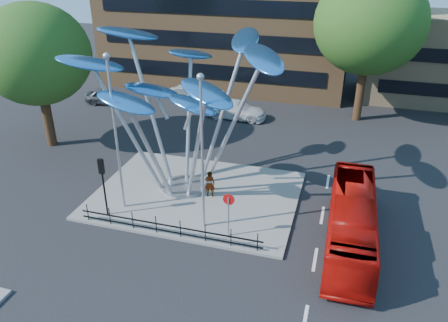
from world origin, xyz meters
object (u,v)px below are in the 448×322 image
(pedestrian, at_px, (210,184))
(parked_car_right, at_px, (236,110))
(no_entry_sign_island, at_px, (229,208))
(leaf_sculpture, at_px, (179,80))
(red_bus, at_px, (351,221))
(tree_left, at_px, (36,55))
(parked_car_left, at_px, (108,97))
(parked_car_mid, at_px, (188,93))
(traffic_light_island, at_px, (102,175))
(tree_right, at_px, (370,23))
(street_lamp_left, at_px, (114,122))
(street_lamp_right, at_px, (202,141))

(pedestrian, relative_size, parked_car_right, 0.31)
(no_entry_sign_island, distance_m, pedestrian, 4.14)
(leaf_sculpture, bearing_deg, red_bus, -15.85)
(tree_left, bearing_deg, parked_car_left, 93.86)
(pedestrian, distance_m, parked_car_mid, 18.73)
(traffic_light_island, relative_size, parked_car_right, 0.64)
(tree_right, height_order, street_lamp_left, tree_right)
(parked_car_left, bearing_deg, leaf_sculpture, -142.82)
(tree_right, bearing_deg, parked_car_left, -173.82)
(tree_left, xyz_separation_m, street_lamp_right, (14.50, -7.00, -1.70))
(parked_car_mid, height_order, parked_car_right, parked_car_right)
(parked_car_left, bearing_deg, no_entry_sign_island, -142.82)
(leaf_sculpture, distance_m, no_entry_sign_island, 7.71)
(traffic_light_island, height_order, pedestrian, traffic_light_island)
(tree_right, xyz_separation_m, parked_car_left, (-22.64, -2.45, -7.31))
(no_entry_sign_island, bearing_deg, parked_car_left, 134.34)
(tree_right, relative_size, leaf_sculpture, 0.95)
(leaf_sculpture, relative_size, traffic_light_island, 3.71)
(tree_left, relative_size, street_lamp_right, 1.24)
(no_entry_sign_island, bearing_deg, traffic_light_island, -179.87)
(tree_right, height_order, street_lamp_right, tree_right)
(street_lamp_left, xyz_separation_m, red_bus, (12.47, 0.33, -4.05))
(street_lamp_right, height_order, pedestrian, street_lamp_right)
(street_lamp_right, distance_m, pedestrian, 5.11)
(street_lamp_left, height_order, parked_car_mid, street_lamp_left)
(street_lamp_left, distance_m, traffic_light_island, 2.96)
(tree_left, xyz_separation_m, traffic_light_island, (9.00, -7.50, -4.18))
(traffic_light_island, relative_size, parked_car_mid, 0.88)
(street_lamp_right, bearing_deg, red_bus, 6.33)
(street_lamp_right, relative_size, pedestrian, 5.00)
(tree_right, bearing_deg, red_bus, -90.08)
(traffic_light_island, distance_m, red_bus, 13.11)
(leaf_sculpture, bearing_deg, no_entry_sign_island, -45.67)
(parked_car_mid, bearing_deg, leaf_sculpture, -166.18)
(tree_left, relative_size, parked_car_mid, 2.66)
(tree_right, bearing_deg, tree_left, -151.39)
(pedestrian, xyz_separation_m, parked_car_right, (-1.99, 13.38, -0.21))
(street_lamp_right, relative_size, parked_car_mid, 2.14)
(parked_car_left, bearing_deg, pedestrian, -140.26)
(no_entry_sign_island, bearing_deg, parked_car_mid, 115.85)
(pedestrian, bearing_deg, no_entry_sign_island, 111.42)
(street_lamp_left, xyz_separation_m, pedestrian, (4.37, 2.47, -4.38))
(red_bus, height_order, parked_car_mid, red_bus)
(parked_car_mid, bearing_deg, tree_right, -99.51)
(tree_right, height_order, tree_left, tree_right)
(street_lamp_right, bearing_deg, pedestrian, 102.00)
(traffic_light_island, relative_size, no_entry_sign_island, 1.40)
(traffic_light_island, height_order, no_entry_sign_island, traffic_light_island)
(street_lamp_right, xyz_separation_m, traffic_light_island, (-5.50, -0.50, -2.48))
(street_lamp_left, xyz_separation_m, street_lamp_right, (5.00, -0.50, -0.26))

